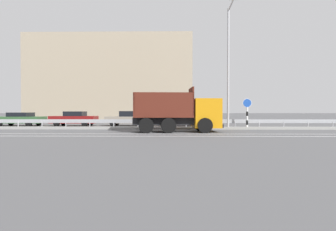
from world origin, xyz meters
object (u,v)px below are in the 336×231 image
at_px(parked_car_1, 20,119).
at_px(parked_car_3, 129,119).
at_px(median_road_sign, 247,113).
at_px(street_lamp_1, 229,62).
at_px(parked_car_4, 180,119).
at_px(dump_truck, 187,115).
at_px(parked_car_2, 74,119).

relative_size(parked_car_1, parked_car_3, 1.05).
xyz_separation_m(median_road_sign, street_lamp_1, (-1.56, -0.07, 4.21)).
xyz_separation_m(median_road_sign, parked_car_3, (-10.59, 4.54, -0.59)).
distance_m(parked_car_1, parked_car_3, 10.93).
bearing_deg(median_road_sign, parked_car_4, 141.41).
distance_m(dump_truck, median_road_sign, 5.82).
bearing_deg(street_lamp_1, dump_truck, -143.58).
bearing_deg(street_lamp_1, parked_car_3, 152.95).
relative_size(dump_truck, parked_car_2, 1.42).
bearing_deg(parked_car_1, street_lamp_1, -101.18).
xyz_separation_m(street_lamp_1, parked_car_1, (-19.96, 4.31, -4.84)).
height_order(median_road_sign, parked_car_3, median_road_sign).
bearing_deg(parked_car_3, dump_truck, -142.74).
bearing_deg(parked_car_2, parked_car_3, -84.05).
xyz_separation_m(street_lamp_1, parked_car_4, (-3.92, 4.45, -4.85)).
height_order(street_lamp_1, parked_car_4, street_lamp_1).
bearing_deg(dump_truck, street_lamp_1, 122.84).
distance_m(dump_truck, parked_car_3, 9.08).
bearing_deg(parked_car_1, parked_car_4, -88.51).
bearing_deg(parked_car_4, dump_truck, -1.36).
height_order(dump_truck, parked_car_2, dump_truck).
relative_size(parked_car_3, parked_car_4, 0.97).
relative_size(street_lamp_1, parked_car_4, 2.14).
distance_m(parked_car_1, parked_car_4, 16.04).
height_order(median_road_sign, parked_car_4, median_road_sign).
bearing_deg(parked_car_2, parked_car_1, 91.02).
height_order(median_road_sign, parked_car_2, median_road_sign).
bearing_deg(parked_car_3, street_lamp_1, -116.69).
distance_m(median_road_sign, parked_car_4, 7.04).
distance_m(dump_truck, parked_car_2, 12.85).
xyz_separation_m(parked_car_2, parked_car_4, (10.51, 0.22, -0.05)).
height_order(dump_truck, median_road_sign, dump_truck).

